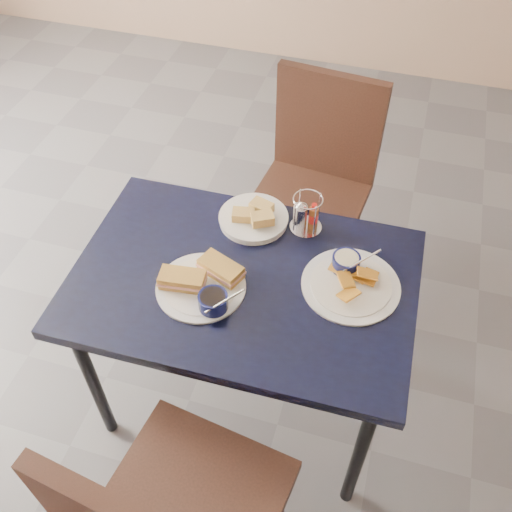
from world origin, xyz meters
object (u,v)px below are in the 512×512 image
(sandwich_plate, at_px, (204,283))
(bread_basket, at_px, (254,218))
(dining_table, at_px, (244,293))
(condiment_caddy, at_px, (305,215))
(chair_far, at_px, (315,172))
(plantain_plate, at_px, (350,278))

(sandwich_plate, bearing_deg, bread_basket, 78.84)
(dining_table, relative_size, bread_basket, 4.66)
(condiment_caddy, bearing_deg, sandwich_plate, -124.05)
(chair_far, height_order, plantain_plate, chair_far)
(condiment_caddy, bearing_deg, chair_far, 97.07)
(chair_far, bearing_deg, dining_table, -94.78)
(dining_table, height_order, chair_far, chair_far)
(sandwich_plate, bearing_deg, plantain_plate, 20.16)
(sandwich_plate, bearing_deg, dining_table, 35.97)
(dining_table, distance_m, plantain_plate, 0.35)
(plantain_plate, height_order, condiment_caddy, condiment_caddy)
(chair_far, bearing_deg, bread_basket, -100.94)
(dining_table, bearing_deg, condiment_caddy, 64.23)
(condiment_caddy, bearing_deg, plantain_plate, -45.65)
(bread_basket, distance_m, condiment_caddy, 0.18)
(dining_table, relative_size, plantain_plate, 3.55)
(plantain_plate, distance_m, bread_basket, 0.40)
(sandwich_plate, height_order, plantain_plate, same)
(plantain_plate, height_order, bread_basket, plantain_plate)
(sandwich_plate, relative_size, condiment_caddy, 2.25)
(plantain_plate, bearing_deg, bread_basket, 154.73)
(dining_table, height_order, condiment_caddy, condiment_caddy)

